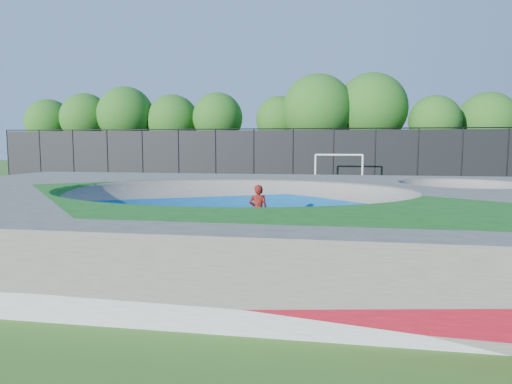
% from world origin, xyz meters
% --- Properties ---
extents(ground, '(120.00, 120.00, 0.00)m').
position_xyz_m(ground, '(0.00, 0.00, 0.00)').
color(ground, '#32651C').
rests_on(ground, ground).
extents(skate_deck, '(22.00, 14.00, 1.50)m').
position_xyz_m(skate_deck, '(0.00, 0.00, 0.75)').
color(skate_deck, gray).
rests_on(skate_deck, ground).
extents(skater, '(0.60, 0.40, 1.61)m').
position_xyz_m(skater, '(0.74, 0.39, 0.81)').
color(skater, red).
rests_on(skater, ground).
extents(skateboard, '(0.81, 0.36, 0.05)m').
position_xyz_m(skateboard, '(0.74, 0.39, 0.03)').
color(skateboard, black).
rests_on(skateboard, ground).
extents(soccer_goal, '(3.30, 0.12, 2.18)m').
position_xyz_m(soccer_goal, '(3.37, 18.38, 1.51)').
color(soccer_goal, white).
rests_on(soccer_goal, ground).
extents(fence, '(48.09, 0.09, 4.04)m').
position_xyz_m(fence, '(0.00, 21.00, 2.10)').
color(fence, black).
rests_on(fence, ground).
extents(treeline, '(51.94, 6.67, 8.74)m').
position_xyz_m(treeline, '(-0.42, 25.90, 5.18)').
color(treeline, '#442B22').
rests_on(treeline, ground).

